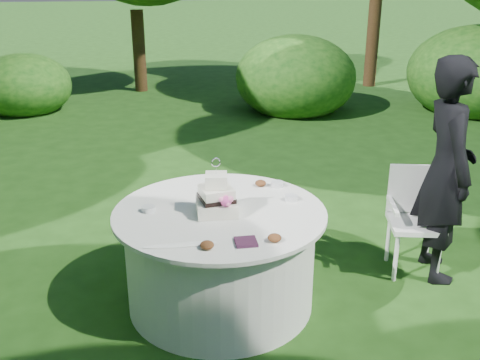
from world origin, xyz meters
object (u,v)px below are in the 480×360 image
(cake, at_px, (217,198))
(napkins, at_px, (246,242))
(table, at_px, (220,257))
(chair, at_px, (414,211))
(guest, at_px, (446,170))

(cake, bearing_deg, napkins, -75.88)
(table, height_order, cake, cake)
(cake, distance_m, chair, 1.76)
(cake, xyz_separation_m, chair, (1.70, 0.32, -0.37))
(cake, relative_size, chair, 0.47)
(guest, xyz_separation_m, table, (-1.84, -0.17, -0.52))
(guest, bearing_deg, cake, 105.45)
(guest, distance_m, chair, 0.44)
(napkins, bearing_deg, guest, 22.04)
(guest, relative_size, cake, 4.37)
(cake, height_order, chair, cake)
(napkins, height_order, table, napkins)
(napkins, relative_size, guest, 0.08)
(table, distance_m, chair, 1.70)
(table, bearing_deg, napkins, -79.20)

